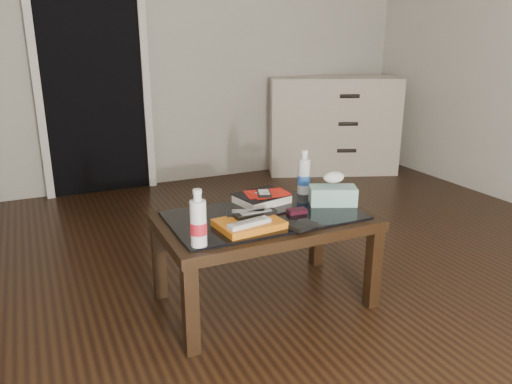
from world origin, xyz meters
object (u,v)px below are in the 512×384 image
Objects in this scene: coffee_table at (264,227)px; water_bottle_left at (198,218)px; water_bottle_right at (304,172)px; tissue_box at (333,195)px; textbook at (262,198)px; dresser at (332,125)px.

water_bottle_left reaches higher than coffee_table.
coffee_table is at bearing -147.74° from water_bottle_right.
water_bottle_left and water_bottle_right have the same top height.
coffee_table is 0.39m from tissue_box.
textbook is 0.36m from tissue_box.
water_bottle_right is (0.73, 0.43, 0.00)m from water_bottle_left.
water_bottle_right is at bearing -105.37° from dresser.
coffee_table is 4.00× the size of textbook.
water_bottle_right is at bearing 32.26° from coffee_table.
dresser is at bearing 36.81° from textbook.
tissue_box is (0.38, -0.00, 0.11)m from coffee_table.
water_bottle_left is 0.85m from water_bottle_right.
textbook is 1.05× the size of water_bottle_left.
water_bottle_left is (-2.08, -2.23, 0.13)m from dresser.
dresser is (1.69, 2.01, 0.05)m from coffee_table.
textbook is 1.05× the size of water_bottle_right.
coffee_table is at bearing -108.44° from dresser.
dresser is 5.46× the size of water_bottle_right.
textbook is at bearing 39.47° from water_bottle_left.
water_bottle_left is (-0.40, -0.22, 0.18)m from coffee_table.
water_bottle_right is 1.03× the size of tissue_box.
dresser reaches higher than textbook.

